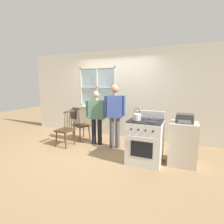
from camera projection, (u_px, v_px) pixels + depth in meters
name	position (u px, v px, depth m)	size (l,w,h in m)	color
ground_plane	(97.00, 150.00, 4.49)	(16.00, 16.00, 0.00)	#937551
wall_back	(118.00, 95.00, 5.52)	(6.40, 0.16, 2.70)	silver
chair_by_window	(81.00, 125.00, 5.27)	(0.56, 0.55, 0.98)	#4C331E
chair_near_wall	(65.00, 130.00, 4.71)	(0.43, 0.44, 0.98)	#4C331E
person_elderly_left	(97.00, 113.00, 4.76)	(0.59, 0.32, 1.49)	black
person_teen_center	(115.00, 110.00, 4.49)	(0.55, 0.33, 1.66)	#4C4C51
stove	(145.00, 141.00, 3.73)	(0.71, 0.68, 1.08)	silver
kettle	(137.00, 116.00, 3.59)	(0.21, 0.17, 0.25)	#B7B7BC
potted_plant	(91.00, 104.00, 5.86)	(0.15, 0.15, 0.28)	beige
handbag	(73.00, 114.00, 5.06)	(0.24, 0.25, 0.31)	black
side_counter	(183.00, 144.00, 3.63)	(0.55, 0.50, 0.90)	beige
stereo	(185.00, 118.00, 3.52)	(0.34, 0.29, 0.18)	#38383A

